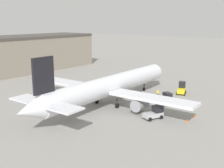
# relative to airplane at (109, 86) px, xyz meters

# --- Properties ---
(ground_plane) EXTENTS (400.00, 400.00, 0.00)m
(ground_plane) POSITION_rel_airplane_xyz_m (0.90, 0.02, -3.46)
(ground_plane) COLOR gray
(airplane) EXTENTS (39.59, 33.09, 10.34)m
(airplane) POSITION_rel_airplane_xyz_m (0.00, 0.00, 0.00)
(airplane) COLOR silver
(airplane) RESTS_ON ground_plane
(ground_crew_worker) EXTENTS (0.37, 0.37, 1.66)m
(ground_crew_worker) POSITION_rel_airplane_xyz_m (9.95, -4.54, -2.57)
(ground_crew_worker) COLOR #1E2338
(ground_crew_worker) RESTS_ON ground_plane
(baggage_tug) EXTENTS (3.45, 2.74, 1.96)m
(baggage_tug) POSITION_rel_airplane_xyz_m (-1.31, -10.14, -2.56)
(baggage_tug) COLOR #B2B2B7
(baggage_tug) RESTS_ON ground_plane
(belt_loader_truck) EXTENTS (3.25, 3.14, 2.35)m
(belt_loader_truck) POSITION_rel_airplane_xyz_m (5.87, -8.20, -2.36)
(belt_loader_truck) COLOR silver
(belt_loader_truck) RESTS_ON ground_plane
(pushback_tug) EXTENTS (3.06, 2.44, 2.52)m
(pushback_tug) POSITION_rel_airplane_xyz_m (15.40, -7.17, -2.35)
(pushback_tug) COLOR yellow
(pushback_tug) RESTS_ON ground_plane
(safety_cone_near) EXTENTS (0.36, 0.36, 0.55)m
(safety_cone_near) POSITION_rel_airplane_xyz_m (0.27, -14.94, -3.18)
(safety_cone_near) COLOR #EF590F
(safety_cone_near) RESTS_ON ground_plane
(safety_cone_far) EXTENTS (0.36, 0.36, 0.55)m
(safety_cone_far) POSITION_rel_airplane_xyz_m (3.09, -15.02, -3.18)
(safety_cone_far) COLOR #EF590F
(safety_cone_far) RESTS_ON ground_plane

